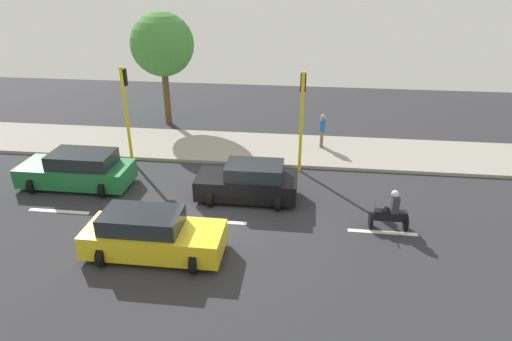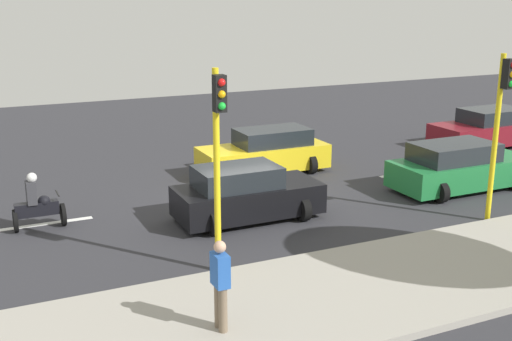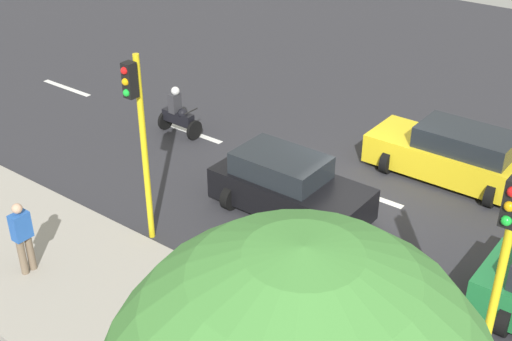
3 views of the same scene
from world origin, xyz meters
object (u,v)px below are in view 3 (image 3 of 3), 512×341
(motorcycle, at_px, (178,115))
(traffic_light_midblock, at_px, (139,125))
(car_yellow_cab, at_px, (454,155))
(car_black, at_px, (288,187))
(traffic_light_corner, at_px, (502,259))
(pedestrian_near_signal, at_px, (23,236))

(motorcycle, distance_m, traffic_light_midblock, 6.07)
(car_yellow_cab, height_order, traffic_light_midblock, traffic_light_midblock)
(car_yellow_cab, distance_m, motorcycle, 8.15)
(car_black, distance_m, traffic_light_midblock, 4.16)
(car_yellow_cab, xyz_separation_m, traffic_light_corner, (7.00, 3.39, 2.22))
(car_black, relative_size, traffic_light_midblock, 0.88)
(motorcycle, bearing_deg, car_yellow_cab, 107.43)
(car_yellow_cab, xyz_separation_m, motorcycle, (2.44, -7.77, -0.07))
(pedestrian_near_signal, bearing_deg, motorcycle, -162.28)
(traffic_light_corner, bearing_deg, motorcycle, -112.23)
(car_yellow_cab, bearing_deg, traffic_light_midblock, -32.59)
(traffic_light_midblock, bearing_deg, car_black, 146.73)
(motorcycle, bearing_deg, car_black, 72.71)
(traffic_light_corner, bearing_deg, pedestrian_near_signal, -73.79)
(car_black, relative_size, traffic_light_corner, 0.88)
(motorcycle, height_order, traffic_light_midblock, traffic_light_midblock)
(car_yellow_cab, relative_size, motorcycle, 2.88)
(car_black, height_order, motorcycle, motorcycle)
(car_black, bearing_deg, traffic_light_midblock, -33.27)
(motorcycle, height_order, traffic_light_corner, traffic_light_corner)
(car_black, height_order, traffic_light_midblock, traffic_light_midblock)
(motorcycle, bearing_deg, pedestrian_near_signal, 17.72)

